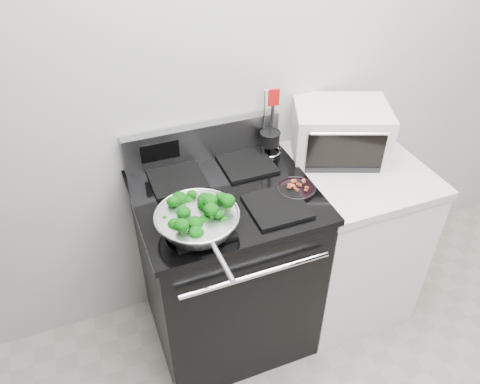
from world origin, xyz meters
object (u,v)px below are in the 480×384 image
bacon_plate (296,187)px  utensil_holder (270,142)px  skillet (198,220)px  gas_range (227,266)px  toaster_oven (340,131)px

bacon_plate → utensil_holder: size_ratio=0.50×
skillet → bacon_plate: skillet is taller
utensil_holder → gas_range: bearing=-134.2°
skillet → utensil_holder: bearing=38.1°
skillet → utensil_holder: 0.65m
toaster_oven → bacon_plate: bearing=-124.8°
skillet → bacon_plate: size_ratio=3.11×
gas_range → bacon_plate: size_ratio=6.60×
bacon_plate → toaster_oven: bearing=33.8°
skillet → utensil_holder: size_ratio=1.55×
gas_range → bacon_plate: gas_range is taller
gas_range → utensil_holder: (0.32, 0.23, 0.52)m
gas_range → skillet: size_ratio=2.12×
toaster_oven → utensil_holder: bearing=-173.4°
skillet → bacon_plate: bearing=9.4°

